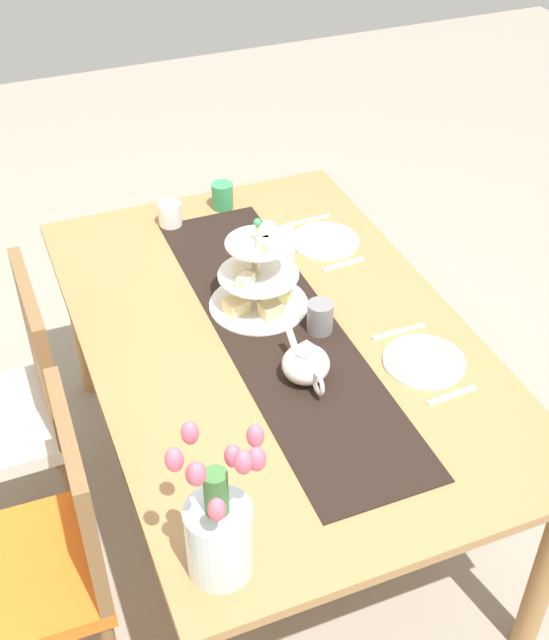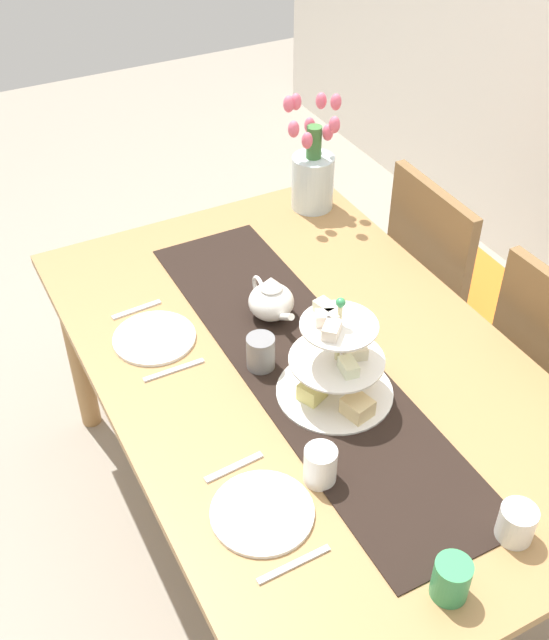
# 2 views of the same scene
# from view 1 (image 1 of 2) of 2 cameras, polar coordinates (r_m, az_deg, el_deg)

# --- Properties ---
(ground_plane) EXTENTS (8.00, 8.00, 0.00)m
(ground_plane) POSITION_cam_1_polar(r_m,az_deg,el_deg) (2.94, 0.03, -11.87)
(ground_plane) COLOR gray
(dining_table) EXTENTS (1.70, 1.08, 0.73)m
(dining_table) POSITION_cam_1_polar(r_m,az_deg,el_deg) (2.48, 0.04, -2.38)
(dining_table) COLOR #A37747
(dining_table) RESTS_ON ground_plane
(chair_left) EXTENTS (0.43, 0.43, 0.91)m
(chair_left) POSITION_cam_1_polar(r_m,az_deg,el_deg) (2.25, -15.56, -15.01)
(chair_left) COLOR brown
(chair_left) RESTS_ON ground_plane
(chair_right) EXTENTS (0.43, 0.43, 0.91)m
(chair_right) POSITION_cam_1_polar(r_m,az_deg,el_deg) (2.64, -17.60, -5.52)
(chair_right) COLOR brown
(chair_right) RESTS_ON ground_plane
(table_runner) EXTENTS (1.37, 0.34, 0.00)m
(table_runner) POSITION_cam_1_polar(r_m,az_deg,el_deg) (2.43, 0.34, -0.70)
(table_runner) COLOR black
(table_runner) RESTS_ON dining_table
(tiered_cake_stand) EXTENTS (0.30, 0.30, 0.30)m
(tiered_cake_stand) POSITION_cam_1_polar(r_m,az_deg,el_deg) (2.47, -1.16, 2.63)
(tiered_cake_stand) COLOR beige
(tiered_cake_stand) RESTS_ON table_runner
(teapot) EXTENTS (0.24, 0.13, 0.14)m
(teapot) POSITION_cam_1_polar(r_m,az_deg,el_deg) (2.23, 2.17, -2.96)
(teapot) COLOR white
(teapot) RESTS_ON table_runner
(tulip_vase) EXTENTS (0.19, 0.21, 0.40)m
(tulip_vase) POSITION_cam_1_polar(r_m,az_deg,el_deg) (1.77, -3.82, -13.91)
(tulip_vase) COLOR silver
(tulip_vase) RESTS_ON dining_table
(cream_jug) EXTENTS (0.08, 0.08, 0.08)m
(cream_jug) POSITION_cam_1_polar(r_m,az_deg,el_deg) (2.90, -7.16, 7.17)
(cream_jug) COLOR white
(cream_jug) RESTS_ON dining_table
(dinner_plate_left) EXTENTS (0.23, 0.23, 0.01)m
(dinner_plate_left) POSITION_cam_1_polar(r_m,az_deg,el_deg) (2.35, 10.19, -2.81)
(dinner_plate_left) COLOR white
(dinner_plate_left) RESTS_ON dining_table
(fork_left) EXTENTS (0.03, 0.15, 0.01)m
(fork_left) POSITION_cam_1_polar(r_m,az_deg,el_deg) (2.27, 12.01, -5.07)
(fork_left) COLOR silver
(fork_left) RESTS_ON dining_table
(knife_left) EXTENTS (0.01, 0.17, 0.01)m
(knife_left) POSITION_cam_1_polar(r_m,az_deg,el_deg) (2.45, 8.50, -0.79)
(knife_left) COLOR silver
(knife_left) RESTS_ON dining_table
(dinner_plate_right) EXTENTS (0.23, 0.23, 0.01)m
(dinner_plate_right) POSITION_cam_1_polar(r_m,az_deg,el_deg) (2.81, 3.46, 5.42)
(dinner_plate_right) COLOR white
(dinner_plate_right) RESTS_ON dining_table
(fork_right) EXTENTS (0.03, 0.15, 0.01)m
(fork_right) POSITION_cam_1_polar(r_m,az_deg,el_deg) (2.71, 4.74, 3.82)
(fork_right) COLOR silver
(fork_right) RESTS_ON dining_table
(knife_right) EXTENTS (0.02, 0.17, 0.01)m
(knife_right) POSITION_cam_1_polar(r_m,az_deg,el_deg) (2.92, 2.27, 6.82)
(knife_right) COLOR silver
(knife_right) RESTS_ON dining_table
(mug_grey) EXTENTS (0.08, 0.08, 0.09)m
(mug_grey) POSITION_cam_1_polar(r_m,az_deg,el_deg) (2.40, 3.14, 0.20)
(mug_grey) COLOR slate
(mug_grey) RESTS_ON table_runner
(mug_white_text) EXTENTS (0.08, 0.08, 0.09)m
(mug_white_text) POSITION_cam_1_polar(r_m,az_deg,el_deg) (2.71, 0.64, 5.22)
(mug_white_text) COLOR white
(mug_white_text) RESTS_ON dining_table
(mug_orange) EXTENTS (0.08, 0.08, 0.09)m
(mug_orange) POSITION_cam_1_polar(r_m,az_deg,el_deg) (2.98, -3.58, 8.47)
(mug_orange) COLOR #389356
(mug_orange) RESTS_ON dining_table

